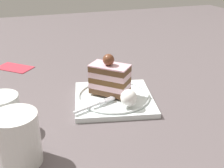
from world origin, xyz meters
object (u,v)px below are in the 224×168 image
(whipped_cream_dollop, at_px, (129,98))
(drink_glass_near, at_px, (18,140))
(folded_napkin, at_px, (15,67))
(cake_slice, at_px, (110,78))
(dessert_plate, at_px, (112,98))
(fork, at_px, (96,104))
(drink_glass_far, at_px, (3,116))

(whipped_cream_dollop, bearing_deg, drink_glass_near, 21.38)
(folded_napkin, bearing_deg, drink_glass_near, 89.92)
(cake_slice, distance_m, folded_napkin, 0.39)
(dessert_plate, distance_m, folded_napkin, 0.40)
(whipped_cream_dollop, distance_m, drink_glass_near, 0.27)
(whipped_cream_dollop, bearing_deg, dessert_plate, -74.05)
(fork, xyz_separation_m, drink_glass_far, (0.20, 0.01, 0.01))
(dessert_plate, height_order, cake_slice, cake_slice)
(fork, bearing_deg, drink_glass_far, 2.07)
(dessert_plate, relative_size, whipped_cream_dollop, 5.75)
(fork, xyz_separation_m, drink_glass_near, (0.18, 0.12, 0.03))
(dessert_plate, relative_size, drink_glass_near, 2.37)
(cake_slice, xyz_separation_m, drink_glass_far, (0.26, 0.06, -0.02))
(cake_slice, height_order, folded_napkin, cake_slice)
(dessert_plate, xyz_separation_m, folded_napkin, (0.23, -0.33, -0.01))
(cake_slice, bearing_deg, dessert_plate, 95.95)
(whipped_cream_dollop, height_order, drink_glass_near, drink_glass_near)
(fork, height_order, drink_glass_far, drink_glass_far)
(whipped_cream_dollop, height_order, drink_glass_far, drink_glass_far)
(drink_glass_near, bearing_deg, fork, -145.04)
(cake_slice, relative_size, whipped_cream_dollop, 2.63)
(cake_slice, relative_size, folded_napkin, 0.91)
(cake_slice, distance_m, whipped_cream_dollop, 0.08)
(whipped_cream_dollop, relative_size, drink_glass_far, 0.50)
(whipped_cream_dollop, xyz_separation_m, fork, (0.07, -0.03, -0.02))
(whipped_cream_dollop, xyz_separation_m, drink_glass_near, (0.25, 0.10, 0.01))
(dessert_plate, height_order, drink_glass_near, drink_glass_near)
(drink_glass_near, height_order, drink_glass_far, drink_glass_near)
(folded_napkin, bearing_deg, fork, 115.74)
(whipped_cream_dollop, relative_size, drink_glass_near, 0.41)
(drink_glass_near, bearing_deg, dessert_plate, -144.82)
(dessert_plate, distance_m, drink_glass_near, 0.28)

